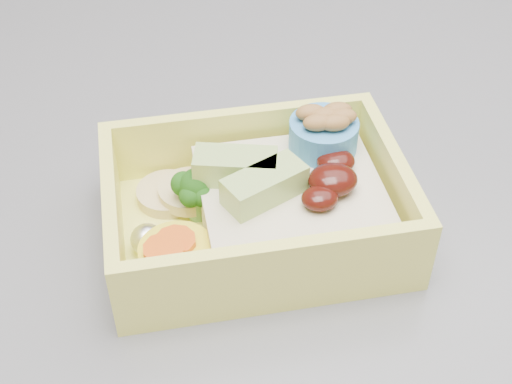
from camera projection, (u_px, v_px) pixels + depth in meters
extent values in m
cube|color=#343439|center=(48.00, 145.00, 0.50)|extent=(1.24, 0.84, 0.04)
cube|color=#F2F064|center=(256.00, 228.00, 0.40)|extent=(0.17, 0.12, 0.01)
cube|color=#F2F064|center=(239.00, 137.00, 0.43)|extent=(0.16, 0.01, 0.04)
cube|color=#F2F064|center=(277.00, 273.00, 0.35)|extent=(0.16, 0.01, 0.04)
cube|color=#F2F064|center=(391.00, 180.00, 0.40)|extent=(0.01, 0.10, 0.04)
cube|color=#F2F064|center=(113.00, 217.00, 0.38)|extent=(0.01, 0.10, 0.04)
cube|color=tan|center=(291.00, 203.00, 0.40)|extent=(0.10, 0.09, 0.03)
ellipsoid|color=#330B07|center=(333.00, 180.00, 0.38)|extent=(0.03, 0.02, 0.01)
ellipsoid|color=#330B07|center=(336.00, 161.00, 0.39)|extent=(0.02, 0.02, 0.01)
ellipsoid|color=#330B07|center=(320.00, 198.00, 0.37)|extent=(0.02, 0.02, 0.01)
cube|color=#A1C466|center=(265.00, 185.00, 0.38)|extent=(0.05, 0.04, 0.02)
cube|color=#A1C466|center=(235.00, 167.00, 0.39)|extent=(0.05, 0.03, 0.02)
cylinder|color=#669952|center=(197.00, 207.00, 0.40)|extent=(0.01, 0.01, 0.01)
sphere|color=#1C5012|center=(195.00, 185.00, 0.39)|extent=(0.02, 0.02, 0.02)
sphere|color=#1C5012|center=(208.00, 182.00, 0.40)|extent=(0.01, 0.01, 0.01)
sphere|color=#1C5012|center=(183.00, 184.00, 0.39)|extent=(0.01, 0.01, 0.01)
sphere|color=#1C5012|center=(202.00, 196.00, 0.39)|extent=(0.01, 0.01, 0.01)
sphere|color=#1C5012|center=(190.00, 196.00, 0.39)|extent=(0.01, 0.01, 0.01)
sphere|color=#1C5012|center=(194.00, 179.00, 0.40)|extent=(0.01, 0.01, 0.01)
cylinder|color=yellow|center=(177.00, 259.00, 0.37)|extent=(0.04, 0.04, 0.02)
cylinder|color=#DA5112|center=(175.00, 241.00, 0.36)|extent=(0.02, 0.02, 0.00)
cylinder|color=#DA5112|center=(164.00, 249.00, 0.36)|extent=(0.02, 0.02, 0.00)
cylinder|color=#D0B678|center=(167.00, 194.00, 0.41)|extent=(0.04, 0.04, 0.01)
cylinder|color=#D0B678|center=(190.00, 191.00, 0.41)|extent=(0.04, 0.04, 0.01)
ellipsoid|color=white|center=(214.00, 173.00, 0.42)|extent=(0.02, 0.02, 0.02)
ellipsoid|color=white|center=(147.00, 239.00, 0.38)|extent=(0.02, 0.02, 0.02)
cylinder|color=#3D8CD1|center=(323.00, 135.00, 0.41)|extent=(0.04, 0.04, 0.02)
ellipsoid|color=brown|center=(325.00, 116.00, 0.40)|extent=(0.02, 0.01, 0.01)
ellipsoid|color=brown|center=(337.00, 110.00, 0.40)|extent=(0.02, 0.01, 0.01)
ellipsoid|color=brown|center=(310.00, 112.00, 0.40)|extent=(0.02, 0.01, 0.01)
ellipsoid|color=brown|center=(335.00, 123.00, 0.39)|extent=(0.02, 0.01, 0.01)
ellipsoid|color=brown|center=(318.00, 122.00, 0.39)|extent=(0.02, 0.01, 0.01)
ellipsoid|color=brown|center=(342.00, 117.00, 0.40)|extent=(0.02, 0.01, 0.01)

